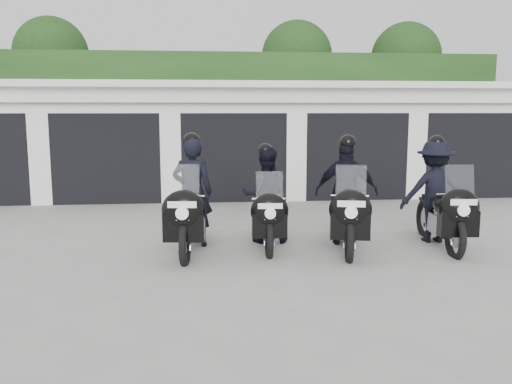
{
  "coord_description": "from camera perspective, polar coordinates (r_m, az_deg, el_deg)",
  "views": [
    {
      "loc": [
        -0.75,
        -7.87,
        2.27
      ],
      "look_at": [
        0.03,
        0.15,
        1.05
      ],
      "focal_mm": 38.0,
      "sensor_mm": 36.0,
      "label": 1
    }
  ],
  "objects": [
    {
      "name": "ground",
      "position": [
        8.23,
        -0.09,
        -7.41
      ],
      "size": [
        80.0,
        80.0,
        0.0
      ],
      "primitive_type": "plane",
      "color": "#9B9B96",
      "rests_on": "ground"
    },
    {
      "name": "garage_block",
      "position": [
        15.97,
        -2.84,
        5.57
      ],
      "size": [
        16.4,
        6.8,
        2.96
      ],
      "color": "white",
      "rests_on": "ground"
    },
    {
      "name": "background_vegetation",
      "position": [
        20.83,
        -2.47,
        9.99
      ],
      "size": [
        20.0,
        3.9,
        5.8
      ],
      "color": "#183914",
      "rests_on": "ground"
    },
    {
      "name": "police_bike_a",
      "position": [
        8.81,
        -6.92,
        -1.19
      ],
      "size": [
        0.8,
        2.26,
        1.97
      ],
      "rotation": [
        0.0,
        0.0,
        -0.09
      ],
      "color": "black",
      "rests_on": "ground"
    },
    {
      "name": "police_bike_b",
      "position": [
        9.16,
        1.06,
        -0.98
      ],
      "size": [
        0.83,
        2.03,
        1.77
      ],
      "rotation": [
        0.0,
        0.0,
        -0.05
      ],
      "color": "black",
      "rests_on": "ground"
    },
    {
      "name": "police_bike_c",
      "position": [
        9.12,
        9.55,
        -0.69
      ],
      "size": [
        1.15,
        2.19,
        1.93
      ],
      "rotation": [
        0.0,
        0.0,
        -0.21
      ],
      "color": "black",
      "rests_on": "ground"
    },
    {
      "name": "police_bike_d",
      "position": [
        9.7,
        18.56,
        -0.48
      ],
      "size": [
        1.19,
        2.19,
        1.91
      ],
      "rotation": [
        0.0,
        0.0,
        -0.08
      ],
      "color": "black",
      "rests_on": "ground"
    }
  ]
}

